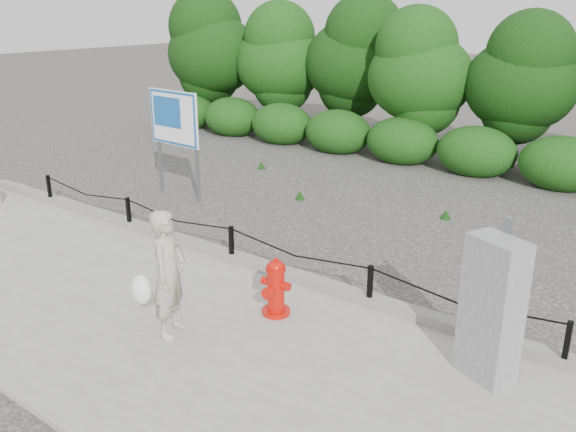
# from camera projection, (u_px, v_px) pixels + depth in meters

# --- Properties ---
(ground) EXTENTS (90.00, 90.00, 0.00)m
(ground) POSITION_uv_depth(u_px,v_px,m) (232.00, 266.00, 9.73)
(ground) COLOR #2D2B28
(ground) RESTS_ON ground
(sidewalk) EXTENTS (14.00, 4.00, 0.08)m
(sidewalk) POSITION_uv_depth(u_px,v_px,m) (133.00, 312.00, 8.21)
(sidewalk) COLOR gray
(sidewalk) RESTS_ON ground
(curb) EXTENTS (14.00, 0.22, 0.14)m
(curb) POSITION_uv_depth(u_px,v_px,m) (234.00, 257.00, 9.71)
(curb) COLOR slate
(curb) RESTS_ON sidewalk
(chain_barrier) EXTENTS (10.06, 0.06, 0.60)m
(chain_barrier) POSITION_uv_depth(u_px,v_px,m) (231.00, 240.00, 9.58)
(chain_barrier) COLOR black
(chain_barrier) RESTS_ON sidewalk
(treeline) EXTENTS (20.34, 3.56, 4.44)m
(treeline) POSITION_uv_depth(u_px,v_px,m) (455.00, 67.00, 15.75)
(treeline) COLOR black
(treeline) RESTS_ON ground
(fire_hydrant) EXTENTS (0.42, 0.43, 0.80)m
(fire_hydrant) POSITION_uv_depth(u_px,v_px,m) (276.00, 288.00, 7.95)
(fire_hydrant) COLOR red
(fire_hydrant) RESTS_ON sidewalk
(pedestrian) EXTENTS (0.79, 0.69, 1.61)m
(pedestrian) POSITION_uv_depth(u_px,v_px,m) (167.00, 275.00, 7.36)
(pedestrian) COLOR #A39F8B
(pedestrian) RESTS_ON sidewalk
(utility_cabinet) EXTENTS (0.71, 0.58, 1.79)m
(utility_cabinet) POSITION_uv_depth(u_px,v_px,m) (492.00, 309.00, 6.47)
(utility_cabinet) COLOR #9A9A9D
(utility_cabinet) RESTS_ON sidewalk
(advertising_sign) EXTENTS (1.43, 0.17, 2.29)m
(advertising_sign) POSITION_uv_depth(u_px,v_px,m) (174.00, 123.00, 12.72)
(advertising_sign) COLOR slate
(advertising_sign) RESTS_ON ground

